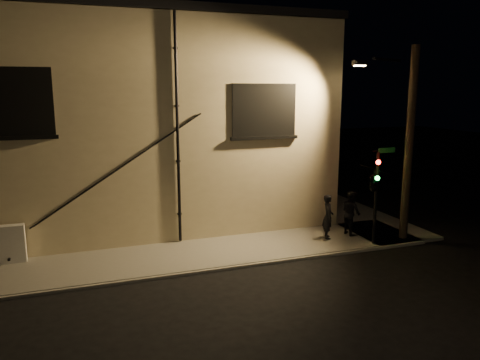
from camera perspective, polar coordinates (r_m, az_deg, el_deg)
name	(u,v)px	position (r m, az deg, el deg)	size (l,w,h in m)	color
ground	(252,266)	(15.87, 1.52, -10.41)	(90.00, 90.00, 0.00)	black
sidewalk	(242,225)	(20.14, 0.28, -5.48)	(21.00, 16.00, 0.12)	slate
building	(125,119)	(22.92, -13.79, 7.29)	(16.20, 12.23, 8.80)	beige
pedestrian_a	(328,217)	(18.33, 10.67, -4.40)	(0.63, 0.41, 1.72)	black
pedestrian_b	(351,212)	(19.00, 13.36, -3.85)	(0.86, 0.67, 1.78)	black
traffic_signal	(374,181)	(17.52, 16.02, -0.12)	(1.24, 2.11, 3.59)	black
streetlamp_pole	(406,141)	(18.62, 19.63, 4.55)	(2.03, 1.39, 7.37)	black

